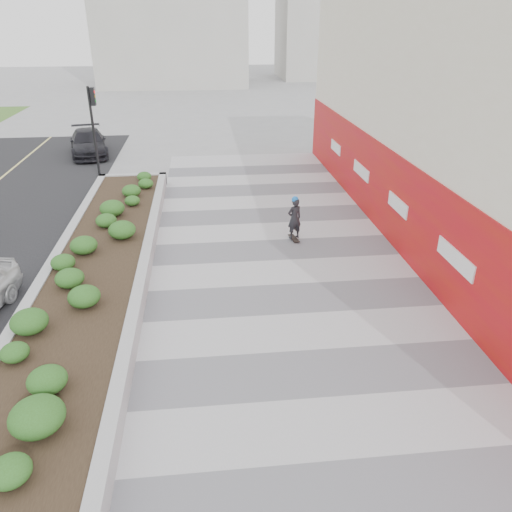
{
  "coord_description": "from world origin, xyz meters",
  "views": [
    {
      "loc": [
        -2.29,
        -6.71,
        6.99
      ],
      "look_at": [
        -0.96,
        5.51,
        1.1
      ],
      "focal_mm": 35.0,
      "sensor_mm": 36.0,
      "label": 1
    }
  ],
  "objects_px": {
    "traffic_signal_near": "(94,119)",
    "skateboarder": "(294,218)",
    "planter": "(99,262)",
    "car_dark": "(88,143)"
  },
  "relations": [
    {
      "from": "traffic_signal_near",
      "to": "planter",
      "type": "bearing_deg",
      "value": -80.65
    },
    {
      "from": "planter",
      "to": "car_dark",
      "type": "bearing_deg",
      "value": 101.7
    },
    {
      "from": "car_dark",
      "to": "traffic_signal_near",
      "type": "bearing_deg",
      "value": -86.01
    },
    {
      "from": "planter",
      "to": "skateboarder",
      "type": "distance_m",
      "value": 6.54
    },
    {
      "from": "traffic_signal_near",
      "to": "skateboarder",
      "type": "bearing_deg",
      "value": -47.08
    },
    {
      "from": "planter",
      "to": "traffic_signal_near",
      "type": "relative_size",
      "value": 4.29
    },
    {
      "from": "traffic_signal_near",
      "to": "skateboarder",
      "type": "xyz_separation_m",
      "value": [
        7.96,
        -8.56,
        -1.95
      ]
    },
    {
      "from": "planter",
      "to": "traffic_signal_near",
      "type": "xyz_separation_m",
      "value": [
        -1.73,
        10.5,
        2.34
      ]
    },
    {
      "from": "traffic_signal_near",
      "to": "car_dark",
      "type": "distance_m",
      "value": 5.15
    },
    {
      "from": "skateboarder",
      "to": "car_dark",
      "type": "relative_size",
      "value": 0.34
    }
  ]
}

